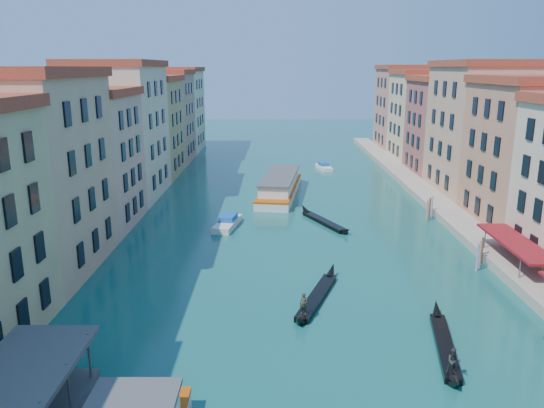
# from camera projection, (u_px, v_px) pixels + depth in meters

# --- Properties ---
(left_bank_palazzos) EXTENTS (12.80, 128.40, 21.00)m
(left_bank_palazzos) POSITION_uv_depth(u_px,v_px,m) (107.00, 141.00, 76.06)
(left_bank_palazzos) COLOR beige
(left_bank_palazzos) RESTS_ON ground
(right_bank_palazzos) EXTENTS (12.80, 128.40, 21.00)m
(right_bank_palazzos) POSITION_uv_depth(u_px,v_px,m) (496.00, 140.00, 76.15)
(right_bank_palazzos) COLOR #974C3E
(right_bank_palazzos) RESTS_ON ground
(quay) EXTENTS (4.00, 140.00, 1.00)m
(quay) POSITION_uv_depth(u_px,v_px,m) (435.00, 202.00, 78.50)
(quay) COLOR #ABA08A
(quay) RESTS_ON ground
(mooring_poles_right) EXTENTS (1.44, 54.24, 3.20)m
(mooring_poles_right) POSITION_uv_depth(u_px,v_px,m) (531.00, 302.00, 43.26)
(mooring_poles_right) COLOR brown
(mooring_poles_right) RESTS_ON ground
(vaporetto_far) EXTENTS (7.83, 22.61, 3.29)m
(vaporetto_far) POSITION_uv_depth(u_px,v_px,m) (280.00, 185.00, 85.24)
(vaporetto_far) COLOR white
(vaporetto_far) RESTS_ON ground
(gondola_fore) EXTENTS (5.26, 12.48, 2.58)m
(gondola_fore) POSITION_uv_depth(u_px,v_px,m) (317.00, 295.00, 46.78)
(gondola_fore) COLOR black
(gondola_fore) RESTS_ON ground
(gondola_right) EXTENTS (3.12, 12.34, 2.47)m
(gondola_right) POSITION_uv_depth(u_px,v_px,m) (445.00, 344.00, 38.33)
(gondola_right) COLOR black
(gondola_right) RESTS_ON ground
(gondola_far) EXTENTS (6.31, 12.03, 1.82)m
(gondola_far) POSITION_uv_depth(u_px,v_px,m) (323.00, 220.00, 69.78)
(gondola_far) COLOR black
(gondola_far) RESTS_ON ground
(motorboat_mid) EXTENTS (3.44, 7.33, 1.46)m
(motorboat_mid) POSITION_uv_depth(u_px,v_px,m) (228.00, 222.00, 68.15)
(motorboat_mid) COLOR silver
(motorboat_mid) RESTS_ON ground
(motorboat_far) EXTENTS (3.09, 6.67, 1.33)m
(motorboat_far) POSITION_uv_depth(u_px,v_px,m) (324.00, 167.00, 106.60)
(motorboat_far) COLOR white
(motorboat_far) RESTS_ON ground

